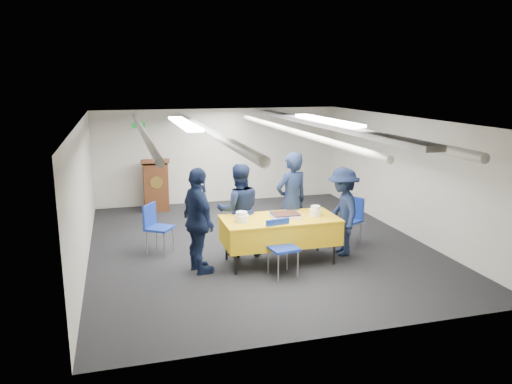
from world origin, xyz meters
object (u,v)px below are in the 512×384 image
(chair_right, at_px, (351,215))
(sailor_d, at_px, (343,211))
(sailor_c, at_px, (199,221))
(sailor_b, at_px, (239,210))
(podium, at_px, (156,184))
(sheet_cake, at_px, (285,215))
(chair_left, at_px, (155,223))
(serving_table, at_px, (280,230))
(sailor_a, at_px, (291,202))
(chair_near, at_px, (281,241))

(chair_right, distance_m, sailor_d, 0.69)
(sailor_c, bearing_deg, sailor_b, -65.98)
(podium, xyz_separation_m, sailor_d, (2.88, -3.91, 0.15))
(sheet_cake, height_order, chair_left, chair_left)
(serving_table, relative_size, sheet_cake, 4.08)
(chair_right, relative_size, sailor_a, 0.49)
(serving_table, bearing_deg, sheet_cake, -5.62)
(podium, xyz_separation_m, chair_near, (1.56, -4.50, -0.08))
(serving_table, relative_size, chair_right, 2.19)
(sheet_cake, relative_size, sailor_d, 0.30)
(chair_right, height_order, chair_left, same)
(sheet_cake, relative_size, chair_right, 0.54)
(sailor_d, bearing_deg, sailor_b, -96.54)
(sheet_cake, xyz_separation_m, chair_left, (-2.04, 1.07, -0.28))
(chair_near, bearing_deg, sailor_d, 23.92)
(sheet_cake, height_order, podium, podium)
(sheet_cake, relative_size, sailor_c, 0.28)
(sailor_a, bearing_deg, chair_right, 165.03)
(sailor_b, relative_size, sailor_d, 1.04)
(sheet_cake, distance_m, sailor_b, 0.86)
(sailor_a, bearing_deg, chair_near, 45.62)
(sailor_b, bearing_deg, chair_right, -174.54)
(serving_table, bearing_deg, sailor_c, -176.95)
(chair_right, bearing_deg, sailor_a, -178.18)
(sheet_cake, bearing_deg, podium, 114.04)
(chair_near, bearing_deg, sheet_cake, 63.86)
(chair_left, xyz_separation_m, sailor_c, (0.59, -1.13, 0.31))
(chair_left, bearing_deg, serving_table, -28.43)
(sailor_c, bearing_deg, podium, -9.36)
(sheet_cake, xyz_separation_m, sailor_c, (-1.45, -0.06, 0.03))
(podium, xyz_separation_m, chair_right, (3.29, -3.41, -0.08))
(sheet_cake, distance_m, chair_right, 1.64)
(podium, bearing_deg, chair_near, -70.91)
(chair_right, bearing_deg, serving_table, -159.29)
(chair_near, relative_size, chair_right, 1.00)
(chair_right, height_order, sailor_a, sailor_a)
(chair_near, xyz_separation_m, sailor_c, (-1.21, 0.42, 0.31))
(sailor_d, bearing_deg, chair_left, -98.71)
(chair_near, xyz_separation_m, sailor_d, (1.32, 0.59, 0.24))
(sailor_b, bearing_deg, sailor_c, 42.58)
(chair_near, height_order, sailor_d, sailor_d)
(chair_right, bearing_deg, sheet_cake, -157.93)
(serving_table, distance_m, sailor_d, 1.19)
(serving_table, distance_m, sailor_b, 0.83)
(chair_near, xyz_separation_m, sailor_a, (0.55, 1.05, 0.35))
(sailor_c, distance_m, sailor_d, 2.54)
(serving_table, relative_size, chair_near, 2.19)
(serving_table, height_order, sailor_d, sailor_d)
(serving_table, distance_m, sailor_a, 0.76)
(sheet_cake, relative_size, sailor_a, 0.26)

